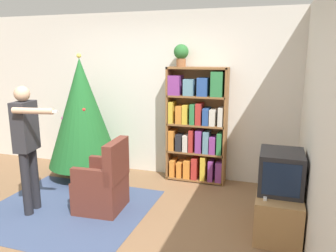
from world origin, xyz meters
name	(u,v)px	position (x,y,z in m)	size (l,w,h in m)	color
ground_plane	(96,226)	(0.00, 0.00, 0.00)	(14.00, 14.00, 0.00)	#846042
wall_back	(154,95)	(0.00, 1.95, 1.30)	(8.00, 0.10, 2.60)	silver
wall_right	(325,131)	(2.31, 0.00, 1.30)	(0.10, 8.00, 2.60)	silver
area_rug	(68,209)	(-0.55, 0.24, 0.00)	(2.01, 1.84, 0.01)	#3D4C70
bookshelf	(197,127)	(0.78, 1.74, 0.85)	(0.91, 0.28, 1.77)	brown
tv_stand	(278,210)	(2.00, 0.55, 0.24)	(0.48, 0.89, 0.48)	tan
television	(281,171)	(2.00, 0.55, 0.70)	(0.46, 0.53, 0.45)	#28282D
game_remote	(265,198)	(1.85, 0.29, 0.49)	(0.04, 0.12, 0.02)	white
christmas_tree	(82,113)	(-0.96, 1.34, 1.05)	(1.10, 1.10, 1.96)	#4C3323
armchair	(104,185)	(-0.11, 0.41, 0.32)	(0.61, 0.60, 0.92)	brown
standing_person	(27,140)	(-0.94, 0.08, 0.94)	(0.68, 0.46, 1.59)	#232328
potted_plant	(181,54)	(0.52, 1.74, 1.96)	(0.22, 0.22, 0.33)	#935B38
book_pile_near_tree	(94,186)	(-0.55, 0.90, 0.06)	(0.23, 0.20, 0.12)	#B22D28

